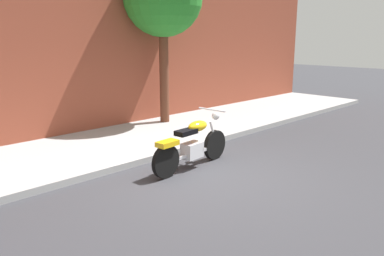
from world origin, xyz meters
TOP-DOWN VIEW (x-y plane):
  - ground_plane at (0.00, 0.00)m, footprint 60.00×60.00m
  - sidewalk at (0.00, 2.96)m, footprint 21.33×3.10m
  - motorcycle at (0.15, 0.54)m, footprint 2.20×0.70m

SIDE VIEW (x-z plane):
  - ground_plane at x=0.00m, z-range 0.00..0.00m
  - sidewalk at x=0.00m, z-range 0.00..0.14m
  - motorcycle at x=0.15m, z-range -0.10..1.06m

